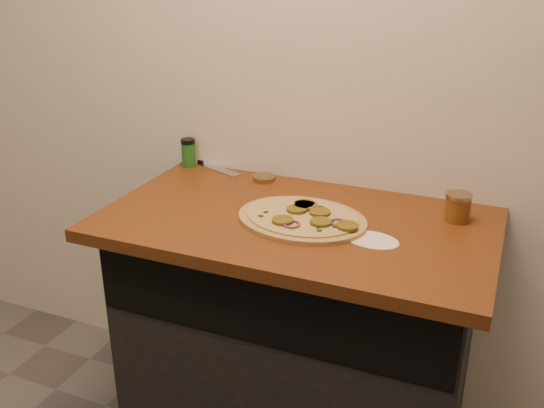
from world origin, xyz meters
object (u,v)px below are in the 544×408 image
at_px(chefs_knife, 206,164).
at_px(spice_shaker, 188,153).
at_px(salsa_jar, 458,207).
at_px(pizza, 303,218).

height_order(chefs_knife, spice_shaker, spice_shaker).
height_order(chefs_knife, salsa_jar, salsa_jar).
xyz_separation_m(pizza, spice_shaker, (-0.58, 0.31, 0.04)).
distance_m(pizza, spice_shaker, 0.66).
bearing_deg(chefs_knife, salsa_jar, -9.50).
relative_size(pizza, salsa_jar, 5.10).
relative_size(pizza, chefs_knife, 1.50).
bearing_deg(pizza, spice_shaker, 151.58).
bearing_deg(salsa_jar, spice_shaker, 172.81).
height_order(pizza, salsa_jar, salsa_jar).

